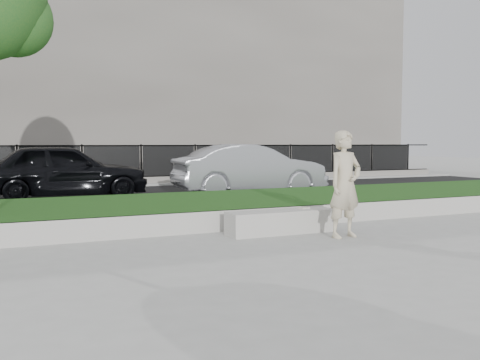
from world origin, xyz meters
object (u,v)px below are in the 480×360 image
car_silver (250,169)px  book (304,208)px  car_dark (64,171)px  man (345,184)px  stone_bench (281,222)px

car_silver → book: bearing=165.1°
car_dark → car_silver: bearing=-97.2°
man → book: bearing=99.7°
man → car_dark: bearing=106.1°
stone_bench → book: book is taller
man → car_silver: bearing=69.0°
book → car_dark: bearing=102.5°
book → car_silver: size_ratio=0.04×
book → car_dark: car_dark is taller
stone_bench → car_silver: 7.24m
stone_bench → car_silver: car_silver is taller
man → car_silver: size_ratio=0.39×
book → man: bearing=-84.7°
stone_bench → car_dark: bearing=110.9°
man → car_dark: (-3.77, 8.55, -0.09)m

